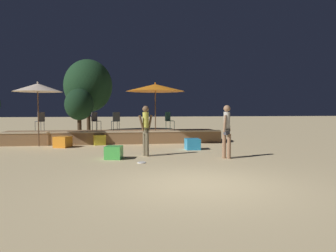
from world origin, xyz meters
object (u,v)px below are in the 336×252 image
cube_seat_1 (63,142)px  cube_seat_2 (193,144)px  bistro_chair_0 (116,119)px  bistro_chair_1 (40,120)px  background_tree_2 (79,105)px  person_1 (227,129)px  cube_seat_0 (114,153)px  patio_umbrella_0 (38,88)px  background_tree_0 (88,86)px  bistro_chair_2 (95,119)px  bistro_chair_3 (169,119)px  patio_umbrella_1 (155,88)px  person_0 (146,128)px  frisbee_disc (142,163)px  cube_seat_3 (99,140)px

cube_seat_1 → cube_seat_2: size_ratio=1.37×
bistro_chair_0 → bistro_chair_1: bearing=-24.9°
background_tree_2 → cube_seat_1: bearing=-88.7°
person_1 → cube_seat_0: bearing=33.5°
bistro_chair_1 → background_tree_2: 6.39m
patio_umbrella_0 → background_tree_2: (0.98, 7.23, -0.69)m
patio_umbrella_0 → bistro_chair_1: bearing=97.8°
patio_umbrella_0 → background_tree_0: (1.36, 9.75, 0.74)m
patio_umbrella_0 → background_tree_2: bearing=82.3°
background_tree_2 → bistro_chair_2: bearing=-76.4°
cube_seat_2 → bistro_chair_2: bistro_chair_2 is taller
bistro_chair_3 → bistro_chair_1: bearing=142.7°
cube_seat_0 → background_tree_0: background_tree_0 is taller
patio_umbrella_1 → cube_seat_1: (-4.25, -0.86, -2.49)m
bistro_chair_0 → bistro_chair_3: bearing=165.1°
person_0 → frisbee_disc: (-0.26, -1.51, -1.00)m
cube_seat_0 → cube_seat_1: size_ratio=0.81×
cube_seat_2 → background_tree_0: bearing=114.1°
patio_umbrella_0 → patio_umbrella_1: patio_umbrella_1 is taller
person_0 → background_tree_0: size_ratio=0.34×
cube_seat_2 → bistro_chair_0: 4.39m
patio_umbrella_0 → cube_seat_1: patio_umbrella_0 is taller
cube_seat_0 → person_0: 1.49m
cube_seat_3 → bistro_chair_0: 1.31m
patio_umbrella_0 → bistro_chair_2: bearing=22.3°
bistro_chair_2 → bistro_chair_3: 3.68m
cube_seat_2 → background_tree_0: 13.47m
bistro_chair_2 → background_tree_0: 9.08m
cube_seat_3 → bistro_chair_3: bearing=10.3°
frisbee_disc → background_tree_2: 13.12m
bistro_chair_0 → person_1: bearing=106.1°
person_0 → bistro_chair_3: bearing=-45.6°
bistro_chair_0 → bistro_chair_3: (2.67, 0.21, 0.00)m
bistro_chair_0 → background_tree_2: bearing=-88.5°
cube_seat_0 → bistro_chair_2: size_ratio=0.73×
patio_umbrella_1 → person_1: patio_umbrella_1 is taller
cube_seat_3 → bistro_chair_0: bearing=28.3°
bistro_chair_3 → frisbee_disc: size_ratio=3.34×
patio_umbrella_0 → cube_seat_3: patio_umbrella_0 is taller
person_1 → frisbee_disc: person_1 is taller
cube_seat_0 → bistro_chair_1: bearing=124.2°
cube_seat_0 → frisbee_disc: bearing=-48.5°
cube_seat_1 → background_tree_2: (-0.17, 7.80, 1.74)m
cube_seat_1 → bistro_chair_3: bistro_chair_3 is taller
cube_seat_1 → frisbee_disc: bearing=-55.9°
background_tree_0 → background_tree_2: bearing=-98.6°
person_0 → bistro_chair_1: size_ratio=2.04×
patio_umbrella_0 → background_tree_0: background_tree_0 is taller
cube_seat_2 → cube_seat_0: bearing=-147.2°
person_1 → bistro_chair_1: person_1 is taller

